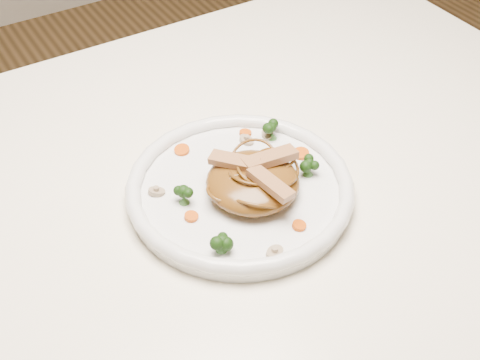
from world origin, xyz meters
TOP-DOWN VIEW (x-y plane):
  - table at (0.00, 0.00)m, footprint 1.20×0.80m
  - plate at (0.01, -0.05)m, footprint 0.31×0.31m
  - noodle_mound at (0.02, -0.07)m, footprint 0.14×0.14m
  - chicken_a at (0.05, -0.06)m, footprint 0.07×0.03m
  - chicken_b at (0.00, -0.04)m, footprint 0.06×0.06m
  - chicken_c at (0.02, -0.10)m, footprint 0.03×0.07m
  - broccoli_0 at (0.10, 0.01)m, footprint 0.04×0.04m
  - broccoli_1 at (-0.07, -0.04)m, footprint 0.04×0.04m
  - broccoli_2 at (-0.07, -0.13)m, footprint 0.03×0.03m
  - broccoli_3 at (0.10, -0.08)m, footprint 0.03×0.03m
  - carrot_0 at (0.07, 0.04)m, footprint 0.02×0.02m
  - carrot_1 at (-0.07, -0.07)m, footprint 0.02×0.02m
  - carrot_2 at (0.11, -0.04)m, footprint 0.03×0.03m
  - carrot_3 at (-0.02, 0.05)m, footprint 0.02×0.02m
  - carrot_4 at (0.03, -0.15)m, footprint 0.02×0.02m
  - mushroom_0 at (-0.02, -0.17)m, footprint 0.03×0.03m
  - mushroom_1 at (0.10, 0.02)m, footprint 0.03×0.03m
  - mushroom_2 at (-0.09, -0.01)m, footprint 0.03×0.03m
  - mushroom_3 at (0.06, 0.02)m, footprint 0.03×0.03m

SIDE VIEW (x-z plane):
  - table at x=0.00m, z-range 0.28..1.03m
  - plate at x=0.01m, z-range 0.75..0.77m
  - carrot_0 at x=0.07m, z-range 0.77..0.77m
  - carrot_1 at x=-0.07m, z-range 0.77..0.77m
  - carrot_2 at x=0.11m, z-range 0.77..0.77m
  - carrot_3 at x=-0.02m, z-range 0.77..0.77m
  - carrot_4 at x=0.03m, z-range 0.77..0.77m
  - mushroom_0 at x=-0.02m, z-range 0.77..0.77m
  - mushroom_1 at x=0.10m, z-range 0.77..0.77m
  - mushroom_2 at x=-0.09m, z-range 0.77..0.77m
  - mushroom_3 at x=0.06m, z-range 0.77..0.77m
  - broccoli_2 at x=-0.07m, z-range 0.77..0.79m
  - broccoli_0 at x=0.10m, z-range 0.77..0.80m
  - broccoli_3 at x=0.10m, z-range 0.77..0.80m
  - broccoli_1 at x=-0.07m, z-range 0.77..0.80m
  - noodle_mound at x=0.02m, z-range 0.76..0.80m
  - chicken_b at x=0.00m, z-range 0.80..0.81m
  - chicken_c at x=0.02m, z-range 0.80..0.81m
  - chicken_a at x=0.05m, z-range 0.80..0.81m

